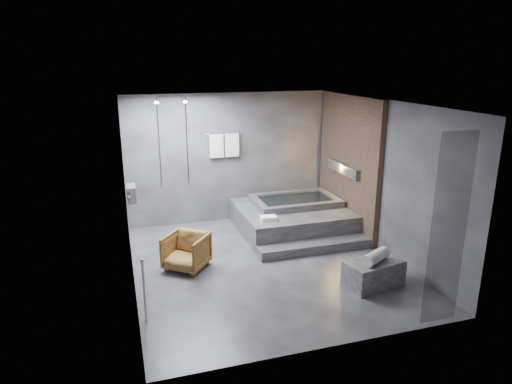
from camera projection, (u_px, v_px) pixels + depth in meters
name	position (u px, v px, depth m)	size (l,w,h in m)	color
room	(284.00, 164.00, 7.87)	(5.00, 5.04, 2.82)	#29292B
tub_deck	(292.00, 219.00, 9.58)	(2.20, 2.00, 0.50)	#2E2E30
tub_step	(315.00, 247.00, 8.55)	(2.20, 0.36, 0.18)	#2E2E30
concrete_bench	(373.00, 273.00, 7.26)	(0.92, 0.50, 0.41)	#38383A
driftwood_chair	(186.00, 251.00, 7.81)	(0.66, 0.68, 0.62)	#4A2D12
rolled_towel	(376.00, 257.00, 7.13)	(0.19, 0.19, 0.53)	silver
deck_towel	(269.00, 218.00, 8.75)	(0.30, 0.22, 0.08)	white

